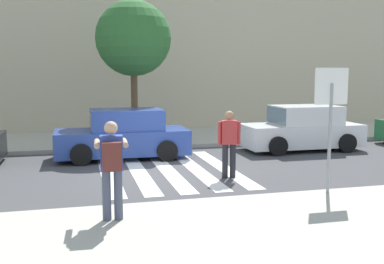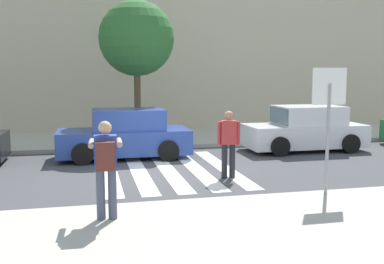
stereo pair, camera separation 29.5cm
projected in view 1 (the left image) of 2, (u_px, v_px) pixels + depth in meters
name	position (u px, v px, depth m)	size (l,w,h in m)	color
ground_plane	(169.00, 172.00, 12.24)	(120.00, 120.00, 0.00)	#424244
sidewalk_near	(257.00, 261.00, 6.27)	(60.00, 6.00, 0.14)	#B2AD9E
sidewalk_far	(139.00, 138.00, 17.99)	(60.00, 4.80, 0.14)	#B2AD9E
building_facade_far	(126.00, 49.00, 21.72)	(56.00, 4.00, 7.68)	beige
crosswalk_stripe_0	(109.00, 173.00, 12.03)	(0.44, 5.20, 0.01)	silver
crosswalk_stripe_1	(139.00, 172.00, 12.23)	(0.44, 5.20, 0.01)	silver
crosswalk_stripe_2	(167.00, 170.00, 12.43)	(0.44, 5.20, 0.01)	silver
crosswalk_stripe_3	(195.00, 169.00, 12.62)	(0.44, 5.20, 0.01)	silver
crosswalk_stripe_4	(222.00, 167.00, 12.82)	(0.44, 5.20, 0.01)	silver
stop_sign	(331.00, 102.00, 9.36)	(0.76, 0.08, 2.64)	gray
photographer_with_backpack	(112.00, 162.00, 7.65)	(0.60, 0.86, 1.72)	#474C60
pedestrian_crossing	(229.00, 140.00, 11.41)	(0.57, 0.31, 1.72)	#232328
parked_car_blue	(123.00, 135.00, 14.11)	(4.10, 1.92, 1.55)	#284293
parked_car_white	(302.00, 129.00, 15.63)	(4.10, 1.92, 1.55)	white
street_tree_center	(133.00, 39.00, 16.00)	(2.70, 2.70, 5.11)	brown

